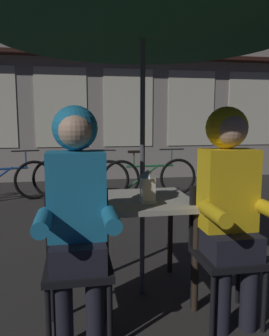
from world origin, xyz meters
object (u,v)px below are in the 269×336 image
object	(u,v)px
person_left_hooded	(77,200)
bicycle_second	(1,181)
chair_right	(223,244)
bicycle_fourth	(150,177)
cafe_table	(142,212)
patio_umbrella	(143,11)
bicycle_third	(80,178)
lantern	(148,185)
person_right_hooded	(229,194)
chair_left	(78,254)

from	to	relation	value
person_left_hooded	bicycle_second	distance (m)	3.90
chair_right	bicycle_second	size ratio (longest dim) A/B	0.53
bicycle_fourth	cafe_table	bearing A→B (deg)	-103.68
bicycle_second	cafe_table	bearing A→B (deg)	-62.82
cafe_table	chair_right	world-z (taller)	chair_right
patio_umbrella	cafe_table	bearing A→B (deg)	0.00
bicycle_third	bicycle_fourth	distance (m)	1.20
person_left_hooded	lantern	bearing A→B (deg)	31.75
patio_umbrella	person_left_hooded	distance (m)	1.37
person_right_hooded	bicycle_second	world-z (taller)	person_right_hooded
person_right_hooded	bicycle_fourth	distance (m)	3.68
bicycle_third	bicycle_fourth	world-z (taller)	same
bicycle_third	bicycle_second	bearing A→B (deg)	-176.53
cafe_table	chair_left	distance (m)	0.62
cafe_table	person_right_hooded	world-z (taller)	person_right_hooded
patio_umbrella	bicycle_fourth	xyz separation A→B (m)	(0.78, 3.20, -1.71)
lantern	bicycle_second	distance (m)	3.81
chair_right	bicycle_fourth	world-z (taller)	chair_right
person_right_hooded	bicycle_third	world-z (taller)	person_right_hooded
chair_right	bicycle_second	world-z (taller)	chair_right
chair_left	chair_right	bearing A→B (deg)	0.00
cafe_table	bicycle_fourth	xyz separation A→B (m)	(0.78, 3.20, -0.29)
person_left_hooded	bicycle_second	xyz separation A→B (m)	(-1.19, 3.68, -0.50)
person_right_hooded	bicycle_fourth	xyz separation A→B (m)	(0.30, 3.63, -0.50)
person_right_hooded	bicycle_fourth	bearing A→B (deg)	85.28
person_left_hooded	person_right_hooded	distance (m)	0.96
chair_left	bicycle_fourth	bearing A→B (deg)	70.58
chair_right	bicycle_fourth	xyz separation A→B (m)	(0.30, 3.57, -0.14)
person_right_hooded	bicycle_second	distance (m)	4.29
chair_left	chair_right	distance (m)	0.96
cafe_table	patio_umbrella	xyz separation A→B (m)	(0.00, 0.00, 1.42)
person_left_hooded	person_right_hooded	world-z (taller)	same
bicycle_fourth	bicycle_second	bearing A→B (deg)	178.81
chair_right	person_left_hooded	xyz separation A→B (m)	(-0.96, -0.06, 0.36)
lantern	bicycle_fourth	world-z (taller)	lantern
cafe_table	bicycle_second	xyz separation A→B (m)	(-1.67, 3.25, -0.29)
chair_right	person_left_hooded	distance (m)	1.03
chair_left	person_left_hooded	distance (m)	0.36
lantern	person_left_hooded	xyz separation A→B (m)	(-0.50, -0.31, -0.01)
chair_left	bicycle_second	world-z (taller)	chair_left
chair_left	bicycle_third	bearing A→B (deg)	88.90
chair_left	bicycle_third	distance (m)	3.70
bicycle_fourth	bicycle_third	bearing A→B (deg)	173.88
bicycle_second	person_right_hooded	bearing A→B (deg)	-59.70
cafe_table	lantern	distance (m)	0.25
patio_umbrella	lantern	distance (m)	1.20
cafe_table	patio_umbrella	bearing A→B (deg)	0.00
lantern	chair_left	size ratio (longest dim) A/B	0.27
patio_umbrella	bicycle_second	xyz separation A→B (m)	(-1.67, 3.25, -1.71)
lantern	person_left_hooded	distance (m)	0.58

